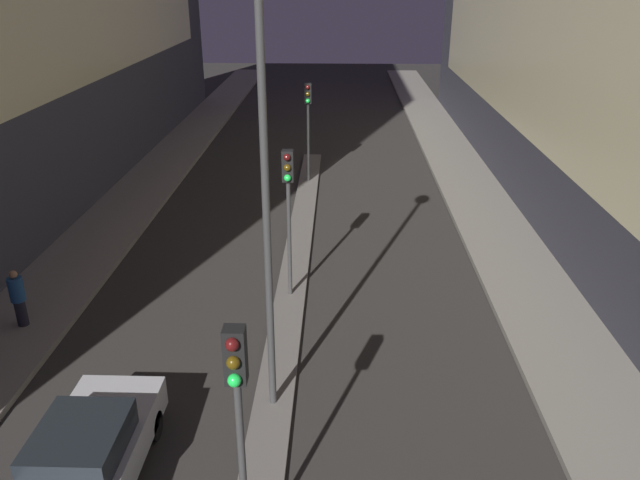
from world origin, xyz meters
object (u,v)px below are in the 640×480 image
(car_left_lane, at_px, (89,453))
(pedestrian_on_left_sidewalk, at_px, (18,297))
(traffic_light_near, at_px, (238,399))
(traffic_light_far, at_px, (308,110))
(traffic_light_mid, at_px, (288,191))
(street_lamp, at_px, (262,106))

(car_left_lane, distance_m, pedestrian_on_left_sidewalk, 6.92)
(traffic_light_near, bearing_deg, traffic_light_far, 90.00)
(traffic_light_mid, xyz_separation_m, traffic_light_far, (0.00, 11.22, 0.00))
(traffic_light_near, height_order, street_lamp, street_lamp)
(traffic_light_mid, height_order, car_left_lane, traffic_light_mid)
(car_left_lane, relative_size, pedestrian_on_left_sidewalk, 2.54)
(traffic_light_far, xyz_separation_m, street_lamp, (0.00, -16.42, 3.46))
(traffic_light_near, xyz_separation_m, street_lamp, (0.00, 4.19, 3.46))
(traffic_light_mid, xyz_separation_m, pedestrian_on_left_sidewalk, (-7.29, -2.11, -2.41))
(traffic_light_near, height_order, pedestrian_on_left_sidewalk, traffic_light_near)
(traffic_light_near, relative_size, traffic_light_far, 1.00)
(traffic_light_far, bearing_deg, traffic_light_mid, -90.00)
(traffic_light_mid, distance_m, traffic_light_far, 11.22)
(traffic_light_mid, bearing_deg, pedestrian_on_left_sidewalk, -163.88)
(street_lamp, bearing_deg, car_left_lane, -142.27)
(traffic_light_near, height_order, traffic_light_far, same)
(street_lamp, bearing_deg, traffic_light_mid, 90.00)
(traffic_light_mid, relative_size, pedestrian_on_left_sidewalk, 2.71)
(traffic_light_mid, bearing_deg, traffic_light_far, 90.00)
(traffic_light_far, relative_size, pedestrian_on_left_sidewalk, 2.71)
(car_left_lane, bearing_deg, traffic_light_near, -27.34)
(traffic_light_near, xyz_separation_m, pedestrian_on_left_sidewalk, (-7.29, 7.29, -2.41))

